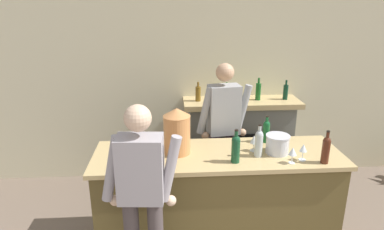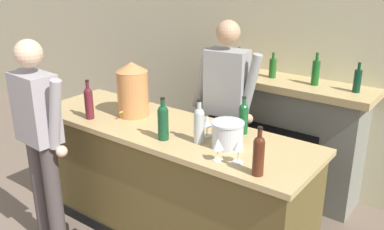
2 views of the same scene
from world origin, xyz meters
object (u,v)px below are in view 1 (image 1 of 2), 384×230
at_px(wine_bottle_rose_blush, 259,142).
at_px(wine_glass_mid_counter, 254,140).
at_px(wine_glass_back_row, 293,152).
at_px(ice_bucket_steel, 277,144).
at_px(wine_glass_near_bucket, 303,149).
at_px(person_bartender, 223,131).
at_px(wine_bottle_riesling_slim, 151,151).
at_px(wine_bottle_chardonnay_pale, 326,149).
at_px(wine_bottle_burgundy_dark, 266,130).
at_px(copper_dispenser, 177,131).
at_px(fireplace_stone, 240,140).
at_px(person_customer, 142,197).
at_px(wine_bottle_port_short, 236,148).

relative_size(wine_bottle_rose_blush, wine_glass_mid_counter, 1.96).
bearing_deg(wine_bottle_rose_blush, wine_glass_mid_counter, 97.19).
bearing_deg(wine_glass_back_row, ice_bucket_steel, 106.76).
bearing_deg(wine_glass_near_bucket, person_bartender, 126.68).
height_order(wine_bottle_riesling_slim, wine_bottle_chardonnay_pale, wine_bottle_riesling_slim).
bearing_deg(wine_glass_near_bucket, wine_bottle_burgundy_dark, 116.58).
bearing_deg(copper_dispenser, fireplace_stone, 53.87).
distance_m(wine_bottle_chardonnay_pale, wine_bottle_rose_blush, 0.62).
relative_size(person_customer, wine_bottle_burgundy_dark, 5.90).
xyz_separation_m(ice_bucket_steel, wine_glass_near_bucket, (0.20, -0.18, 0.02)).
distance_m(fireplace_stone, wine_glass_mid_counter, 1.37).
xyz_separation_m(person_customer, wine_glass_near_bucket, (1.50, 0.49, 0.16)).
distance_m(copper_dispenser, wine_glass_near_bucket, 1.23).
xyz_separation_m(copper_dispenser, wine_bottle_burgundy_dark, (0.97, 0.21, -0.10)).
bearing_deg(person_bartender, wine_bottle_burgundy_dark, -43.95).
relative_size(fireplace_stone, wine_bottle_burgundy_dark, 5.28).
distance_m(wine_bottle_port_short, wine_bottle_chardonnay_pale, 0.84).
bearing_deg(wine_bottle_port_short, copper_dispenser, 155.55).
distance_m(person_customer, copper_dispenser, 0.85).
relative_size(person_customer, wine_bottle_port_short, 5.33).
bearing_deg(person_bartender, wine_bottle_port_short, -91.30).
bearing_deg(ice_bucket_steel, wine_glass_mid_counter, 163.85).
relative_size(person_customer, person_bartender, 0.97).
relative_size(wine_bottle_burgundy_dark, wine_bottle_port_short, 0.90).
xyz_separation_m(person_bartender, wine_bottle_burgundy_dark, (0.40, -0.39, 0.14)).
bearing_deg(wine_bottle_port_short, wine_bottle_riesling_slim, -177.61).
relative_size(ice_bucket_steel, wine_bottle_port_short, 0.73).
xyz_separation_m(wine_bottle_port_short, wine_glass_mid_counter, (0.23, 0.24, -0.03)).
bearing_deg(wine_bottle_port_short, person_bartender, 88.70).
height_order(wine_bottle_riesling_slim, wine_glass_back_row, wine_bottle_riesling_slim).
xyz_separation_m(wine_bottle_burgundy_dark, wine_bottle_rose_blush, (-0.17, -0.35, 0.02)).
bearing_deg(wine_bottle_riesling_slim, wine_bottle_rose_blush, 7.96).
distance_m(person_bartender, wine_glass_back_row, 1.05).
xyz_separation_m(wine_bottle_port_short, wine_bottle_chardonnay_pale, (0.84, -0.08, -0.00)).
height_order(fireplace_stone, person_bartender, person_bartender).
distance_m(person_bartender, wine_glass_near_bucket, 1.07).
bearing_deg(wine_bottle_riesling_slim, person_customer, -97.72).
xyz_separation_m(wine_bottle_riesling_slim, wine_bottle_port_short, (0.79, 0.03, -0.00)).
distance_m(ice_bucket_steel, wine_bottle_port_short, 0.49).
height_order(copper_dispenser, wine_bottle_port_short, copper_dispenser).
bearing_deg(wine_glass_near_bucket, person_customer, -162.08).
distance_m(person_bartender, wine_glass_mid_counter, 0.66).
bearing_deg(wine_bottle_chardonnay_pale, wine_bottle_port_short, 174.85).
relative_size(wine_bottle_riesling_slim, wine_bottle_port_short, 1.02).
height_order(ice_bucket_steel, wine_bottle_port_short, wine_bottle_port_short).
bearing_deg(copper_dispenser, wine_glass_near_bucket, -11.86).
relative_size(wine_bottle_riesling_slim, wine_glass_near_bucket, 2.04).
bearing_deg(wine_glass_back_row, person_bartender, 119.26).
relative_size(copper_dispenser, wine_bottle_port_short, 1.43).
bearing_deg(copper_dispenser, wine_bottle_riesling_slim, -130.86).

